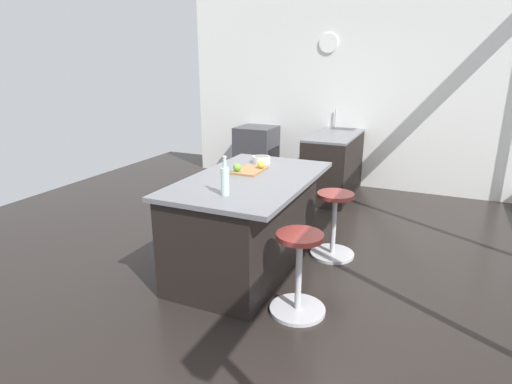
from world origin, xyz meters
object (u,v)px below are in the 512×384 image
(oven_range, at_px, (257,153))
(kitchen_island, at_px, (247,222))
(stool_middle, at_px, (299,276))
(stool_by_window, at_px, (334,227))
(apple_yellow, at_px, (261,164))
(fruit_bowl, at_px, (261,159))
(cutting_board, at_px, (250,170))
(water_bottle, at_px, (225,180))
(apple_green, at_px, (237,167))

(oven_range, relative_size, kitchen_island, 0.50)
(stool_middle, bearing_deg, stool_by_window, 180.00)
(oven_range, bearing_deg, apple_yellow, 24.81)
(fruit_bowl, bearing_deg, cutting_board, 5.52)
(oven_range, distance_m, cutting_board, 2.94)
(kitchen_island, relative_size, fruit_bowl, 9.69)
(water_bottle, bearing_deg, cutting_board, -169.71)
(fruit_bowl, bearing_deg, stool_middle, 35.74)
(oven_range, distance_m, kitchen_island, 3.10)
(kitchen_island, relative_size, water_bottle, 5.59)
(oven_range, xyz_separation_m, stool_by_window, (2.32, 1.87, -0.12))
(kitchen_island, distance_m, water_bottle, 0.80)
(stool_by_window, distance_m, stool_middle, 1.10)
(oven_range, distance_m, apple_yellow, 2.91)
(water_bottle, bearing_deg, stool_middle, 91.14)
(oven_range, height_order, stool_by_window, oven_range)
(stool_middle, height_order, apple_yellow, apple_yellow)
(cutting_board, height_order, apple_yellow, apple_yellow)
(kitchen_island, relative_size, apple_green, 23.48)
(stool_middle, bearing_deg, oven_range, -151.30)
(stool_middle, height_order, cutting_board, cutting_board)
(apple_yellow, distance_m, water_bottle, 0.84)
(stool_by_window, distance_m, water_bottle, 1.45)
(fruit_bowl, bearing_deg, kitchen_island, 8.98)
(kitchen_island, height_order, apple_yellow, apple_yellow)
(fruit_bowl, bearing_deg, water_bottle, 8.76)
(apple_yellow, xyz_separation_m, water_bottle, (0.83, 0.05, 0.07))
(stool_middle, xyz_separation_m, water_bottle, (0.01, -0.62, 0.70))
(fruit_bowl, bearing_deg, apple_green, -5.32)
(stool_middle, xyz_separation_m, cutting_board, (-0.73, -0.75, 0.58))
(stool_middle, distance_m, cutting_board, 1.20)
(stool_middle, bearing_deg, kitchen_island, -128.04)
(stool_by_window, relative_size, stool_middle, 1.00)
(cutting_board, height_order, fruit_bowl, fruit_bowl)
(stool_middle, relative_size, apple_green, 8.91)
(kitchen_island, xyz_separation_m, stool_by_window, (-0.55, 0.70, -0.14))
(apple_yellow, bearing_deg, oven_range, -155.19)
(oven_range, xyz_separation_m, fruit_bowl, (2.32, 1.08, 0.49))
(stool_by_window, bearing_deg, kitchen_island, -51.96)
(stool_middle, height_order, apple_green, apple_green)
(apple_yellow, height_order, water_bottle, water_bottle)
(cutting_board, xyz_separation_m, fruit_bowl, (-0.36, -0.03, 0.03))
(stool_middle, xyz_separation_m, fruit_bowl, (-1.09, -0.79, 0.61))
(apple_yellow, xyz_separation_m, fruit_bowl, (-0.27, -0.12, -0.02))
(oven_range, distance_m, apple_green, 3.02)
(oven_range, xyz_separation_m, stool_middle, (3.42, 1.87, -0.12))
(stool_middle, height_order, fruit_bowl, fruit_bowl)
(kitchen_island, height_order, apple_green, apple_green)
(stool_by_window, relative_size, apple_yellow, 9.01)
(cutting_board, relative_size, apple_green, 4.84)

